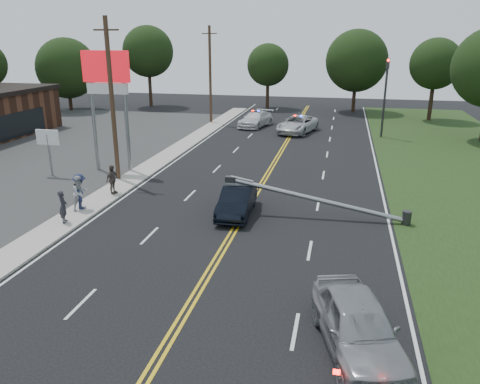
% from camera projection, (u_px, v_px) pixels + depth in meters
% --- Properties ---
extents(ground, '(120.00, 120.00, 0.00)m').
position_uv_depth(ground, '(201.00, 287.00, 17.24)').
color(ground, black).
rests_on(ground, ground).
extents(sidewalk, '(1.80, 70.00, 0.12)m').
position_uv_depth(sidewalk, '(116.00, 189.00, 28.22)').
color(sidewalk, '#A5A095').
rests_on(sidewalk, ground).
extents(centerline_yellow, '(0.36, 80.00, 0.00)m').
position_uv_depth(centerline_yellow, '(252.00, 200.00, 26.52)').
color(centerline_yellow, gold).
rests_on(centerline_yellow, ground).
extents(pylon_sign, '(3.20, 0.35, 8.00)m').
position_uv_depth(pylon_sign, '(107.00, 82.00, 30.50)').
color(pylon_sign, gray).
rests_on(pylon_sign, ground).
extents(small_sign, '(1.60, 0.14, 3.10)m').
position_uv_depth(small_sign, '(48.00, 141.00, 30.51)').
color(small_sign, gray).
rests_on(small_sign, ground).
extents(traffic_signal, '(0.28, 0.41, 7.05)m').
position_uv_depth(traffic_signal, '(385.00, 91.00, 42.06)').
color(traffic_signal, '#2D2D30').
rests_on(traffic_signal, ground).
extents(fallen_streetlight, '(9.36, 0.44, 1.91)m').
position_uv_depth(fallen_streetlight, '(326.00, 201.00, 23.52)').
color(fallen_streetlight, '#2D2D30').
rests_on(fallen_streetlight, ground).
extents(utility_pole_mid, '(1.60, 0.28, 10.00)m').
position_uv_depth(utility_pole_mid, '(112.00, 101.00, 28.67)').
color(utility_pole_mid, '#382619').
rests_on(utility_pole_mid, ground).
extents(utility_pole_far, '(1.60, 0.28, 10.00)m').
position_uv_depth(utility_pole_far, '(210.00, 75.00, 49.08)').
color(utility_pole_far, '#382619').
rests_on(utility_pole_far, ground).
extents(tree_4, '(7.39, 7.39, 8.89)m').
position_uv_depth(tree_4, '(67.00, 68.00, 58.11)').
color(tree_4, black).
rests_on(tree_4, ground).
extents(tree_5, '(6.56, 6.56, 10.39)m').
position_uv_depth(tree_5, '(148.00, 52.00, 60.82)').
color(tree_5, black).
rests_on(tree_5, ground).
extents(tree_6, '(5.34, 5.34, 8.18)m').
position_uv_depth(tree_6, '(268.00, 65.00, 59.79)').
color(tree_6, black).
rests_on(tree_6, ground).
extents(tree_7, '(7.43, 7.43, 9.86)m').
position_uv_depth(tree_7, '(357.00, 61.00, 56.60)').
color(tree_7, black).
rests_on(tree_7, ground).
extents(tree_8, '(5.48, 5.48, 8.86)m').
position_uv_depth(tree_8, '(436.00, 64.00, 50.51)').
color(tree_8, black).
rests_on(tree_8, ground).
extents(crashed_sedan, '(1.71, 4.45, 1.45)m').
position_uv_depth(crashed_sedan, '(237.00, 201.00, 24.18)').
color(crashed_sedan, black).
rests_on(crashed_sedan, ground).
extents(waiting_sedan, '(3.27, 5.27, 1.67)m').
position_uv_depth(waiting_sedan, '(358.00, 325.00, 13.51)').
color(waiting_sedan, gray).
rests_on(waiting_sedan, ground).
extents(emergency_a, '(4.07, 6.29, 1.61)m').
position_uv_depth(emergency_a, '(298.00, 124.00, 45.26)').
color(emergency_a, silver).
rests_on(emergency_a, ground).
extents(emergency_b, '(3.35, 5.69, 1.55)m').
position_uv_depth(emergency_b, '(256.00, 119.00, 48.33)').
color(emergency_b, silver).
rests_on(emergency_b, ground).
extents(bystander_a, '(0.59, 0.69, 1.62)m').
position_uv_depth(bystander_a, '(63.00, 207.00, 22.76)').
color(bystander_a, '#26252C').
rests_on(bystander_a, sidewalk).
extents(bystander_b, '(0.99, 1.10, 1.87)m').
position_uv_depth(bystander_b, '(80.00, 193.00, 24.40)').
color(bystander_b, '#A9A9AE').
rests_on(bystander_b, sidewalk).
extents(bystander_c, '(1.20, 1.42, 1.90)m').
position_uv_depth(bystander_c, '(80.00, 191.00, 24.55)').
color(bystander_c, '#1B2245').
rests_on(bystander_c, sidewalk).
extents(bystander_d, '(0.58, 1.06, 1.72)m').
position_uv_depth(bystander_d, '(112.00, 179.00, 26.98)').
color(bystander_d, '#554944').
rests_on(bystander_d, sidewalk).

